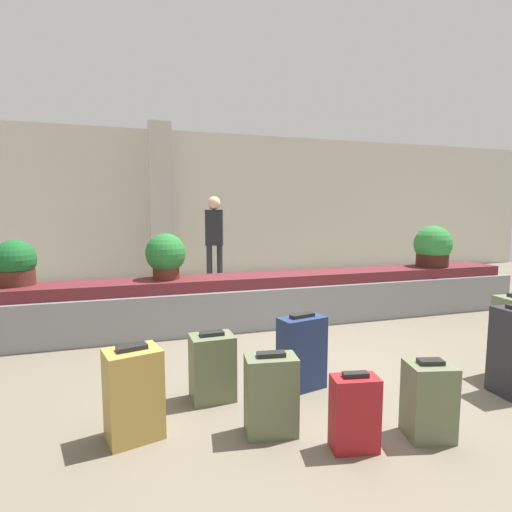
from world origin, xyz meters
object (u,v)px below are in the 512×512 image
potted_plant_0 (166,256)px  potted_plant_2 (15,264)px  suitcase_3 (429,400)px  suitcase_6 (354,413)px  pillar (161,205)px  suitcase_7 (212,367)px  suitcase_5 (271,395)px  suitcase_2 (134,393)px  potted_plant_1 (433,247)px  suitcase_8 (302,353)px  traveler_0 (214,234)px

potted_plant_0 → potted_plant_2: potted_plant_0 is taller
suitcase_3 → suitcase_6: suitcase_3 is taller
pillar → potted_plant_0: (-0.18, -3.21, -0.66)m
suitcase_7 → potted_plant_0: potted_plant_0 is taller
suitcase_6 → potted_plant_0: bearing=117.7°
potted_plant_0 → potted_plant_2: bearing=177.7°
suitcase_3 → suitcase_5: size_ratio=0.94×
suitcase_5 → suitcase_7: bearing=122.8°
suitcase_2 → potted_plant_2: bearing=102.7°
suitcase_5 → potted_plant_1: 4.36m
suitcase_7 → suitcase_8: 0.75m
suitcase_8 → potted_plant_0: bearing=102.4°
suitcase_8 → potted_plant_1: bearing=20.8°
pillar → potted_plant_0: 3.28m
pillar → suitcase_8: 5.45m
potted_plant_1 → potted_plant_2: bearing=178.8°
suitcase_2 → potted_plant_0: size_ratio=1.11×
potted_plant_2 → suitcase_6: bearing=-49.4°
pillar → potted_plant_1: pillar is taller
potted_plant_2 → traveler_0: traveler_0 is taller
pillar → traveler_0: (0.91, -0.80, -0.54)m
suitcase_3 → suitcase_8: size_ratio=0.82×
traveler_0 → suitcase_5: bearing=101.6°
suitcase_2 → suitcase_3: (1.86, -0.57, -0.05)m
pillar → suitcase_7: size_ratio=5.81×
suitcase_5 → suitcase_8: (0.47, 0.57, 0.04)m
suitcase_2 → traveler_0: bearing=58.2°
suitcase_7 → suitcase_8: suitcase_8 is taller
suitcase_5 → traveler_0: (0.63, 5.01, 0.79)m
suitcase_6 → potted_plant_2: size_ratio=0.97×
suitcase_3 → suitcase_6: (-0.54, 0.02, -0.01)m
suitcase_7 → potted_plant_1: bearing=25.3°
pillar → suitcase_6: (0.72, -6.13, -1.36)m
suitcase_6 → potted_plant_0: 3.13m
suitcase_6 → potted_plant_1: potted_plant_1 is taller
suitcase_3 → potted_plant_1: size_ratio=0.86×
traveler_0 → suitcase_3: bearing=112.5°
suitcase_8 → traveler_0: size_ratio=0.37×
potted_plant_2 → traveler_0: (2.75, 2.35, 0.16)m
potted_plant_0 → potted_plant_2: size_ratio=1.09×
pillar → suitcase_2: (-0.59, -5.58, -1.30)m
suitcase_2 → suitcase_7: 0.71m
pillar → suitcase_5: pillar is taller
suitcase_3 → potted_plant_2: 4.36m
suitcase_6 → traveler_0: 5.40m
suitcase_8 → potted_plant_2: (-2.59, 2.09, 0.59)m
suitcase_2 → suitcase_8: 1.39m
suitcase_2 → traveler_0: traveler_0 is taller
pillar → suitcase_8: (0.76, -5.24, -1.29)m
suitcase_5 → potted_plant_2: size_ratio=1.09×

